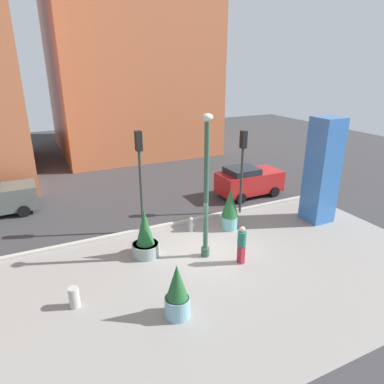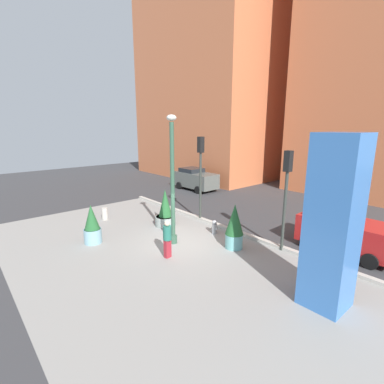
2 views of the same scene
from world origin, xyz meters
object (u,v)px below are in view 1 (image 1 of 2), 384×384
object	(u,v)px
potted_plant_curbside	(145,238)
potted_plant_by_pillar	(177,293)
art_pillar_blue	(322,171)
traffic_light_corner	(242,159)
traffic_light_far_side	(140,167)
lamp_post	(206,192)
fire_hydrant	(191,224)
pedestrian_on_sidewalk	(242,243)
potted_plant_near_right	(230,209)
concrete_bollard	(74,297)
car_curb_west	(249,181)

from	to	relation	value
potted_plant_curbside	potted_plant_by_pillar	bearing A→B (deg)	-94.20
art_pillar_blue	traffic_light_corner	bearing A→B (deg)	140.58
traffic_light_far_side	traffic_light_corner	size ratio (longest dim) A/B	1.10
lamp_post	traffic_light_far_side	size ratio (longest dim) A/B	1.22
fire_hydrant	pedestrian_on_sidewalk	bearing A→B (deg)	-79.86
potted_plant_curbside	potted_plant_by_pillar	size ratio (longest dim) A/B	1.10
potted_plant_by_pillar	fire_hydrant	xyz separation A→B (m)	(3.03, 5.32, -0.52)
fire_hydrant	pedestrian_on_sidewalk	distance (m)	3.60
traffic_light_corner	pedestrian_on_sidewalk	bearing A→B (deg)	-122.71
potted_plant_curbside	potted_plant_near_right	bearing A→B (deg)	7.70
potted_plant_near_right	fire_hydrant	size ratio (longest dim) A/B	2.82
concrete_bollard	lamp_post	bearing A→B (deg)	10.33
potted_plant_curbside	traffic_light_far_side	distance (m)	3.34
concrete_bollard	traffic_light_corner	xyz separation A→B (m)	(9.45, 4.28, 2.69)
lamp_post	traffic_light_corner	bearing A→B (deg)	40.03
art_pillar_blue	pedestrian_on_sidewalk	xyz separation A→B (m)	(-5.94, -1.84, -1.77)
potted_plant_by_pillar	potted_plant_near_right	bearing A→B (deg)	44.11
concrete_bollard	traffic_light_far_side	distance (m)	6.51
lamp_post	art_pillar_blue	world-z (taller)	lamp_post
potted_plant_by_pillar	traffic_light_far_side	xyz separation A→B (m)	(0.89, 6.27, 2.44)
concrete_bollard	potted_plant_near_right	bearing A→B (deg)	19.64
concrete_bollard	car_curb_west	distance (m)	13.02
potted_plant_by_pillar	traffic_light_far_side	size ratio (longest dim) A/B	0.39
lamp_post	car_curb_west	distance (m)	8.12
lamp_post	fire_hydrant	bearing A→B (deg)	79.39
traffic_light_far_side	potted_plant_by_pillar	bearing A→B (deg)	-98.09
art_pillar_blue	potted_plant_curbside	world-z (taller)	art_pillar_blue
fire_hydrant	pedestrian_on_sidewalk	size ratio (longest dim) A/B	0.45
fire_hydrant	car_curb_west	distance (m)	6.15
traffic_light_corner	fire_hydrant	bearing A→B (deg)	-165.44
fire_hydrant	traffic_light_corner	size ratio (longest dim) A/B	0.16
potted_plant_curbside	fire_hydrant	xyz separation A→B (m)	(2.72, 1.21, -0.48)
potted_plant_by_pillar	concrete_bollard	world-z (taller)	potted_plant_by_pillar
potted_plant_curbside	traffic_light_far_side	size ratio (longest dim) A/B	0.43
traffic_light_far_side	potted_plant_curbside	bearing A→B (deg)	-105.28
car_curb_west	potted_plant_curbside	bearing A→B (deg)	-153.06
lamp_post	potted_plant_by_pillar	world-z (taller)	lamp_post
potted_plant_near_right	fire_hydrant	bearing A→B (deg)	162.48
traffic_light_corner	potted_plant_curbside	bearing A→B (deg)	-161.21
pedestrian_on_sidewalk	potted_plant_by_pillar	bearing A→B (deg)	-153.57
potted_plant_near_right	concrete_bollard	distance (m)	8.37
potted_plant_curbside	potted_plant_by_pillar	world-z (taller)	potted_plant_curbside
art_pillar_blue	potted_plant_near_right	distance (m)	5.10
potted_plant_near_right	traffic_light_far_side	distance (m)	4.84
art_pillar_blue	concrete_bollard	size ratio (longest dim) A/B	7.19
fire_hydrant	traffic_light_corner	xyz separation A→B (m)	(3.45, 0.90, 2.69)
potted_plant_by_pillar	pedestrian_on_sidewalk	bearing A→B (deg)	26.43
car_curb_west	pedestrian_on_sidewalk	size ratio (longest dim) A/B	2.44
lamp_post	pedestrian_on_sidewalk	xyz separation A→B (m)	(1.07, -1.13, -2.03)
art_pillar_blue	pedestrian_on_sidewalk	distance (m)	6.47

